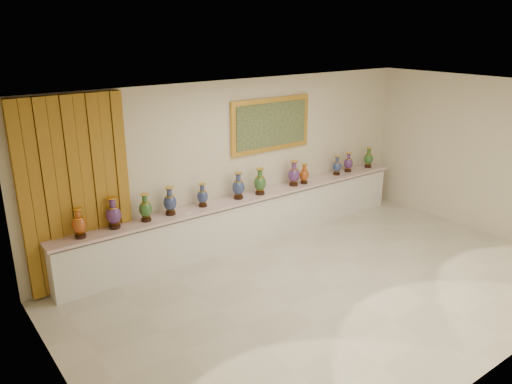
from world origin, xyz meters
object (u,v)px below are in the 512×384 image
(counter, at_px, (248,219))
(vase_2, at_px, (145,209))
(vase_1, at_px, (113,214))
(vase_0, at_px, (79,224))

(counter, relative_size, vase_2, 15.84)
(counter, xyz_separation_m, vase_2, (-2.04, -0.02, 0.67))
(vase_1, xyz_separation_m, vase_2, (0.52, -0.02, -0.02))
(vase_0, xyz_separation_m, vase_2, (1.07, 0.03, -0.00))
(vase_0, distance_m, vase_2, 1.07)
(vase_0, xyz_separation_m, vase_1, (0.54, 0.05, 0.02))
(counter, relative_size, vase_0, 15.72)
(vase_1, bearing_deg, counter, 0.16)
(counter, height_order, vase_1, vase_1)
(vase_0, bearing_deg, vase_1, 4.79)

